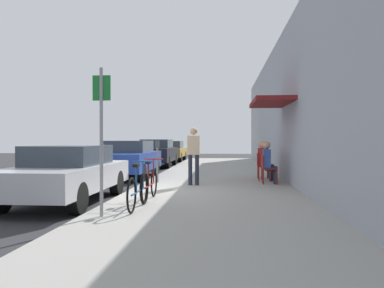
% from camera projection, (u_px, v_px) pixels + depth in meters
% --- Properties ---
extents(ground_plane, '(60.00, 60.00, 0.00)m').
position_uv_depth(ground_plane, '(127.00, 196.00, 10.05)').
color(ground_plane, '#2D2D30').
extents(sidewalk_slab, '(4.50, 32.00, 0.12)m').
position_uv_depth(sidewalk_slab, '(215.00, 185.00, 11.86)').
color(sidewalk_slab, '#9E9B93').
rests_on(sidewalk_slab, ground_plane).
extents(building_facade, '(1.40, 32.00, 5.11)m').
position_uv_depth(building_facade, '(294.00, 104.00, 11.63)').
color(building_facade, '#999EA8').
rests_on(building_facade, ground_plane).
extents(parked_car_0, '(1.80, 4.40, 1.32)m').
position_uv_depth(parked_car_0, '(67.00, 173.00, 8.93)').
color(parked_car_0, '#B7B7BC').
rests_on(parked_car_0, ground_plane).
extents(parked_car_1, '(1.80, 4.40, 1.42)m').
position_uv_depth(parked_car_1, '(129.00, 158.00, 14.73)').
color(parked_car_1, navy).
rests_on(parked_car_1, ground_plane).
extents(parked_car_2, '(1.80, 4.40, 1.48)m').
position_uv_depth(parked_car_2, '(157.00, 153.00, 20.83)').
color(parked_car_2, black).
rests_on(parked_car_2, ground_plane).
extents(parked_car_3, '(1.80, 4.40, 1.37)m').
position_uv_depth(parked_car_3, '(171.00, 151.00, 26.43)').
color(parked_car_3, '#A58433').
rests_on(parked_car_3, ground_plane).
extents(parking_meter, '(0.12, 0.10, 1.32)m').
position_uv_depth(parking_meter, '(157.00, 158.00, 12.06)').
color(parking_meter, slate).
rests_on(parking_meter, sidewalk_slab).
extents(street_sign, '(0.32, 0.06, 2.60)m').
position_uv_depth(street_sign, '(101.00, 130.00, 6.71)').
color(street_sign, gray).
rests_on(street_sign, sidewalk_slab).
extents(bicycle_0, '(0.46, 1.71, 0.90)m').
position_uv_depth(bicycle_0, '(138.00, 190.00, 7.50)').
color(bicycle_0, black).
rests_on(bicycle_0, sidewalk_slab).
extents(bicycle_1, '(0.46, 1.71, 0.90)m').
position_uv_depth(bicycle_1, '(150.00, 184.00, 8.54)').
color(bicycle_1, black).
rests_on(bicycle_1, sidewalk_slab).
extents(cafe_chair_0, '(0.45, 0.45, 0.87)m').
position_uv_depth(cafe_chair_0, '(267.00, 167.00, 11.67)').
color(cafe_chair_0, maroon).
rests_on(cafe_chair_0, sidewalk_slab).
extents(seated_patron_0, '(0.43, 0.36, 1.29)m').
position_uv_depth(seated_patron_0, '(269.00, 161.00, 11.67)').
color(seated_patron_0, '#232838').
rests_on(seated_patron_0, sidewalk_slab).
extents(cafe_chair_1, '(0.56, 0.56, 0.87)m').
position_uv_depth(cafe_chair_1, '(264.00, 165.00, 12.61)').
color(cafe_chair_1, maroon).
rests_on(cafe_chair_1, sidewalk_slab).
extents(seated_patron_1, '(0.51, 0.47, 1.29)m').
position_uv_depth(seated_patron_1, '(265.00, 159.00, 12.58)').
color(seated_patron_1, '#232838').
rests_on(seated_patron_1, sidewalk_slab).
extents(cafe_chair_2, '(0.47, 0.47, 0.87)m').
position_uv_depth(cafe_chair_2, '(261.00, 164.00, 13.41)').
color(cafe_chair_2, maroon).
rests_on(cafe_chair_2, sidewalk_slab).
extents(seated_patron_2, '(0.44, 0.38, 1.29)m').
position_uv_depth(seated_patron_2, '(263.00, 158.00, 13.40)').
color(seated_patron_2, '#232838').
rests_on(seated_patron_2, sidewalk_slab).
extents(pedestrian_standing, '(0.36, 0.22, 1.70)m').
position_uv_depth(pedestrian_standing, '(194.00, 151.00, 11.32)').
color(pedestrian_standing, '#232838').
rests_on(pedestrian_standing, sidewalk_slab).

